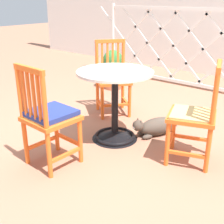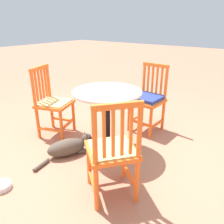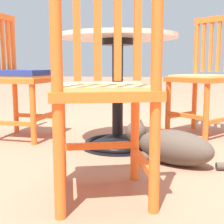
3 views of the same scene
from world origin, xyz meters
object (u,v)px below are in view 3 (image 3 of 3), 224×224
at_px(cafe_table, 118,104).
at_px(orange_chair_by_planter, 203,79).
at_px(orange_chair_near_fence, 20,78).
at_px(orange_chair_facing_out, 103,93).
at_px(tabby_cat, 168,146).

bearing_deg(cafe_table, orange_chair_by_planter, 131.39).
distance_m(orange_chair_by_planter, orange_chair_near_fence, 1.38).
distance_m(cafe_table, orange_chair_facing_out, 0.84).
bearing_deg(orange_chair_facing_out, cafe_table, -172.84).
distance_m(cafe_table, orange_chair_by_planter, 0.77).
bearing_deg(orange_chair_by_planter, cafe_table, -48.61).
height_order(cafe_table, orange_chair_facing_out, orange_chair_facing_out).
relative_size(cafe_table, tabby_cat, 1.04).
bearing_deg(cafe_table, orange_chair_near_fence, -98.51).
height_order(orange_chair_by_planter, tabby_cat, orange_chair_by_planter).
bearing_deg(orange_chair_near_fence, orange_chair_facing_out, 42.46).
height_order(orange_chair_by_planter, orange_chair_facing_out, same).
distance_m(orange_chair_near_fence, tabby_cat, 1.21).
distance_m(orange_chair_by_planter, tabby_cat, 0.88).
xyz_separation_m(orange_chair_facing_out, tabby_cat, (-0.54, 0.24, -0.34)).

